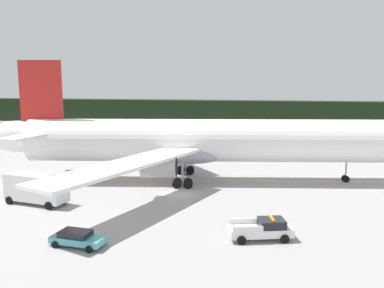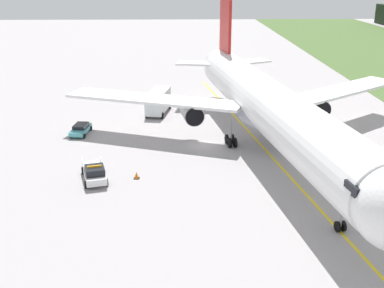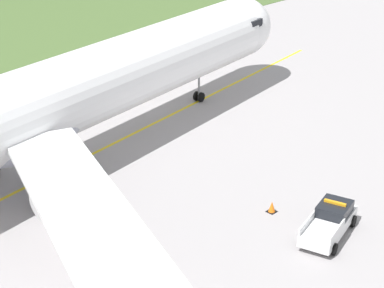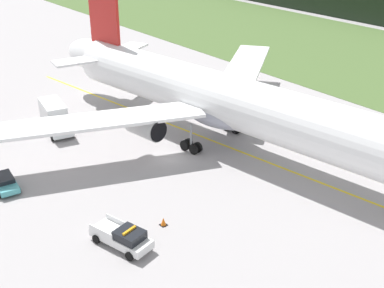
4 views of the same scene
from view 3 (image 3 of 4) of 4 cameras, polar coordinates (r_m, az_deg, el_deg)
ground at (r=44.80m, az=-9.61°, el=-6.57°), size 320.00×320.00×0.00m
taxiway_centerline_main at (r=51.39m, az=-11.53°, el=-2.43°), size 77.10×11.72×0.01m
airliner at (r=48.86m, az=-12.51°, el=3.13°), size 59.40×47.01×16.29m
ops_pickup_truck at (r=43.50m, az=11.47°, el=-6.37°), size 5.79×3.37×1.94m
apron_cone at (r=45.57m, az=6.71°, el=-5.26°), size 0.60×0.60×0.76m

